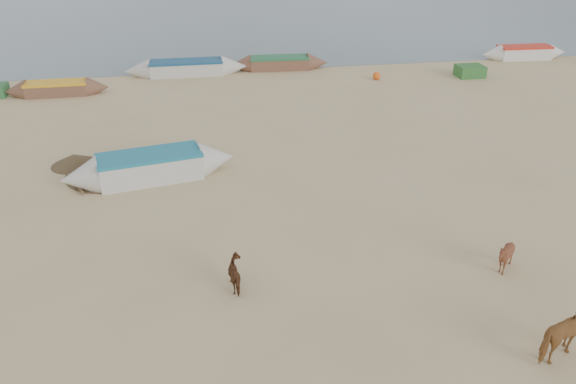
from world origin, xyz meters
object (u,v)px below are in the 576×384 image
object	(u,v)px
near_canoe	(150,167)
calf_front	(505,256)
calf_right	(239,274)
cow_adult	(567,337)

from	to	relation	value
near_canoe	calf_front	bearing A→B (deg)	-48.70
calf_right	near_canoe	bearing A→B (deg)	-13.50
calf_front	calf_right	world-z (taller)	calf_front
calf_front	near_canoe	xyz separation A→B (m)	(-9.59, 7.47, 0.02)
cow_adult	near_canoe	world-z (taller)	cow_adult
calf_front	near_canoe	bearing A→B (deg)	-129.24
cow_adult	near_canoe	distance (m)	14.12
cow_adult	calf_right	xyz separation A→B (m)	(-6.69, 3.77, -0.18)
calf_right	near_canoe	world-z (taller)	near_canoe
calf_right	near_canoe	size ratio (longest dim) A/B	0.13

